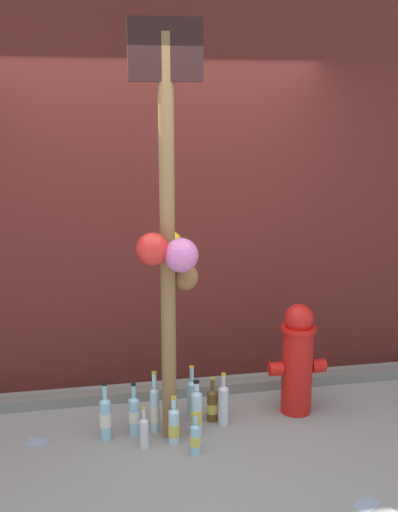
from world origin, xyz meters
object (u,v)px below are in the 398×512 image
bottle_0 (196,412)px  bottle_4 (134,414)px  bottle_6 (155,409)px  bottle_2 (174,425)px  bottle_3 (105,417)px  bottle_5 (223,404)px  fire_hydrant (298,358)px  bottle_1 (195,438)px  bottle_7 (192,398)px  bottle_8 (212,404)px  memorial_post (169,217)px  bottle_9 (144,432)px

bottle_0 → bottle_4: bearing=168.5°
bottle_6 → bottle_2: bearing=-58.5°
bottle_3 → bottle_5: 0.81m
bottle_3 → bottle_2: bearing=-17.3°
fire_hydrant → bottle_1: (-0.82, -0.43, -0.30)m
bottle_0 → bottle_7: size_ratio=0.96×
bottle_3 → bottle_8: 0.76m
bottle_2 → bottle_8: bottle_2 is taller
memorial_post → bottle_1: bearing=-64.9°
bottle_8 → bottle_3: bearing=-171.2°
fire_hydrant → bottle_3: (-1.37, -0.13, -0.26)m
memorial_post → bottle_4: memorial_post is taller
memorial_post → bottle_1: memorial_post is taller
memorial_post → bottle_2: size_ratio=8.14×
memorial_post → bottle_6: memorial_post is taller
fire_hydrant → bottle_7: 0.80m
fire_hydrant → bottle_2: bearing=-164.0°
bottle_1 → bottle_4: bearing=138.6°
bottle_2 → bottle_7: bearing=59.0°
bottle_0 → bottle_6: bearing=160.5°
bottle_0 → bottle_6: bottle_6 is taller
bottle_3 → bottle_9: bearing=-34.3°
bottle_1 → bottle_5: bearing=52.5°
bottle_6 → bottle_8: bottle_6 is taller
bottle_2 → bottle_6: 0.20m
bottle_2 → bottle_3: 0.46m
bottle_1 → bottle_2: (-0.11, 0.16, 0.01)m
bottle_5 → bottle_8: bearing=129.7°
bottle_3 → bottle_6: bottle_6 is taller
bottle_0 → bottle_8: bottle_0 is taller
memorial_post → bottle_5: 1.39m
bottle_4 → bottle_5: bottle_5 is taller
bottle_7 → bottle_8: bottle_7 is taller
fire_hydrant → bottle_2: size_ratio=2.49×
bottle_9 → bottle_5: bearing=19.7°
memorial_post → bottle_9: 1.40m
bottle_5 → bottle_9: 0.61m
bottle_3 → bottle_4: (0.19, 0.02, -0.01)m
bottle_2 → bottle_5: size_ratio=0.86×
memorial_post → bottle_8: size_ratio=8.27×
bottle_1 → fire_hydrant: bearing=27.5°
bottle_8 → bottle_9: bottle_8 is taller
bottle_0 → bottle_9: 0.38m
fire_hydrant → bottle_4: fire_hydrant is taller
memorial_post → bottle_0: memorial_post is taller
bottle_8 → bottle_9: (-0.51, -0.28, -0.01)m
bottle_7 → bottle_3: bearing=-166.5°
bottle_2 → bottle_3: size_ratio=0.82×
bottle_3 → bottle_8: bottle_3 is taller
bottle_4 → memorial_post: bearing=-15.7°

